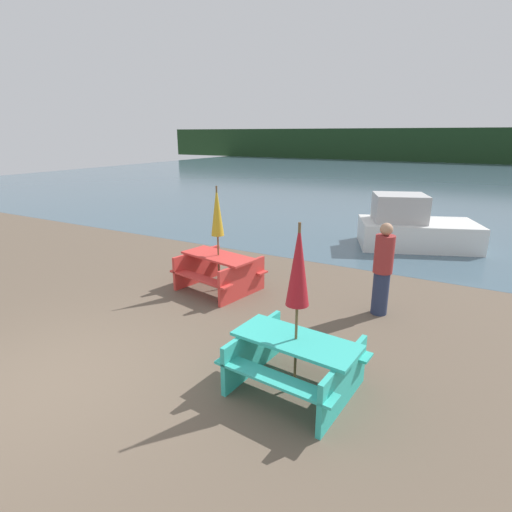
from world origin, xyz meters
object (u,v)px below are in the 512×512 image
(umbrella_crimson, at_px, (298,266))
(boat, at_px, (413,228))
(picnic_table_red, at_px, (219,269))
(umbrella_gold, at_px, (217,212))
(person, at_px, (383,269))
(picnic_table_teal, at_px, (295,359))

(umbrella_crimson, distance_m, boat, 8.38)
(picnic_table_red, height_order, boat, boat)
(umbrella_gold, bearing_deg, boat, 61.29)
(umbrella_gold, distance_m, boat, 6.70)
(umbrella_gold, relative_size, person, 1.29)
(boat, bearing_deg, picnic_table_red, -139.67)
(umbrella_crimson, bearing_deg, umbrella_gold, 139.37)
(picnic_table_teal, xyz_separation_m, boat, (0.25, 8.30, 0.13))
(picnic_table_red, xyz_separation_m, boat, (3.17, 5.79, 0.11))
(umbrella_crimson, bearing_deg, picnic_table_red, 139.37)
(umbrella_crimson, bearing_deg, boat, 88.28)
(umbrella_crimson, height_order, person, umbrella_crimson)
(picnic_table_teal, bearing_deg, umbrella_crimson, 0.00)
(picnic_table_teal, relative_size, umbrella_crimson, 0.77)
(umbrella_gold, height_order, boat, umbrella_gold)
(umbrella_gold, xyz_separation_m, person, (3.38, 0.46, -0.85))
(umbrella_gold, distance_m, umbrella_crimson, 3.85)
(picnic_table_teal, bearing_deg, picnic_table_red, 139.37)
(picnic_table_teal, distance_m, person, 3.03)
(boat, bearing_deg, umbrella_crimson, -112.68)
(picnic_table_teal, bearing_deg, umbrella_gold, 139.37)
(picnic_table_teal, height_order, picnic_table_red, picnic_table_red)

